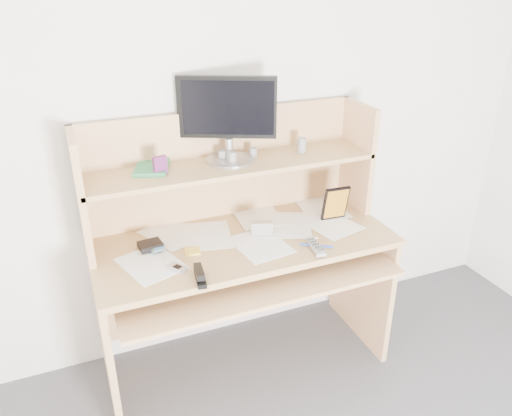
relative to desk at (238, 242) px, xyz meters
name	(u,v)px	position (x,y,z in m)	size (l,w,h in m)	color
back_wall	(219,118)	(0.00, 0.24, 0.56)	(3.60, 0.04, 2.50)	white
desk	(238,242)	(0.00, 0.00, 0.00)	(1.40, 0.70, 1.30)	tan
paper_clutter	(244,239)	(0.00, -0.08, 0.06)	(1.32, 0.54, 0.01)	white
keyboard	(283,254)	(0.18, -0.14, -0.03)	(0.45, 0.27, 0.03)	black
tv_remote	(316,247)	(0.27, -0.29, 0.07)	(0.04, 0.16, 0.02)	gray
flip_phone	(177,267)	(-0.36, -0.22, 0.07)	(0.04, 0.08, 0.02)	#ADACAF
stapler	(200,275)	(-0.29, -0.33, 0.08)	(0.04, 0.14, 0.04)	black
wallet	(150,245)	(-0.43, 0.00, 0.07)	(0.10, 0.08, 0.03)	black
sticky_note_pad	(192,251)	(-0.26, -0.10, 0.06)	(0.07, 0.07, 0.01)	gold
digital_camera	(262,228)	(0.09, -0.07, 0.09)	(0.10, 0.04, 0.06)	#A5A4A7
game_case	(335,203)	(0.49, -0.07, 0.15)	(0.13, 0.01, 0.18)	black
blue_pen	(316,246)	(0.28, -0.28, 0.07)	(0.01, 0.01, 0.15)	#173EAF
card_box	(160,166)	(-0.34, 0.05, 0.43)	(0.06, 0.02, 0.09)	maroon
shelf_book	(152,168)	(-0.36, 0.12, 0.40)	(0.14, 0.20, 0.02)	#317C4C
chip_stack_a	(222,156)	(-0.03, 0.11, 0.41)	(0.04, 0.04, 0.05)	black
chip_stack_b	(232,158)	(0.00, 0.05, 0.42)	(0.04, 0.04, 0.06)	silver
chip_stack_c	(253,152)	(0.12, 0.11, 0.41)	(0.04, 0.04, 0.05)	black
chip_stack_d	(302,145)	(0.37, 0.08, 0.42)	(0.04, 0.04, 0.07)	silver
monitor	(228,117)	(0.00, 0.12, 0.60)	(0.43, 0.25, 0.39)	#9C9BA0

